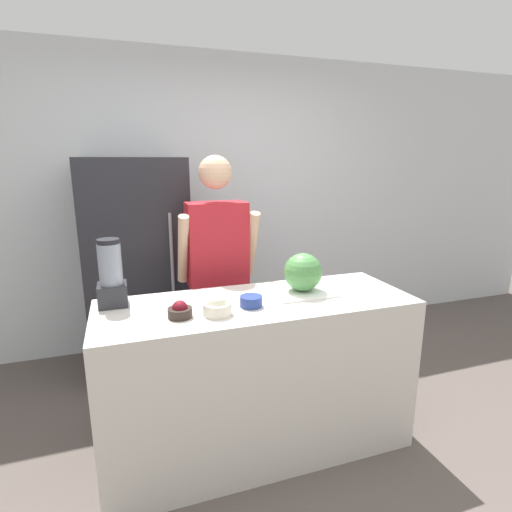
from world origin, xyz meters
The scene contains 11 objects.
ground_plane centered at (0.00, 0.00, 0.00)m, with size 14.00×14.00×0.00m, color #564C47.
wall_back centered at (0.00, 1.96, 1.30)m, with size 8.00×0.06×2.60m.
counter_island centered at (0.00, 0.32, 0.46)m, with size 1.76×0.63×0.92m.
refrigerator centered at (-0.59, 1.56, 0.85)m, with size 0.77×0.73×1.71m.
person centered at (-0.07, 0.97, 0.89)m, with size 0.55×0.27×1.72m.
cutting_board centered at (0.29, 0.36, 0.93)m, with size 0.37×0.28×0.01m.
watermelon centered at (0.30, 0.37, 1.05)m, with size 0.22×0.22×0.22m.
bowl_cherries centered at (-0.44, 0.22, 0.96)m, with size 0.12×0.12×0.09m.
bowl_cream centered at (-0.26, 0.19, 0.97)m, with size 0.15×0.15×0.11m.
bowl_small_blue centered at (-0.06, 0.25, 0.95)m, with size 0.12×0.12×0.06m.
blender centered at (-0.76, 0.50, 1.09)m, with size 0.15×0.15×0.36m.
Camera 1 is at (-0.68, -1.67, 1.69)m, focal length 28.00 mm.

